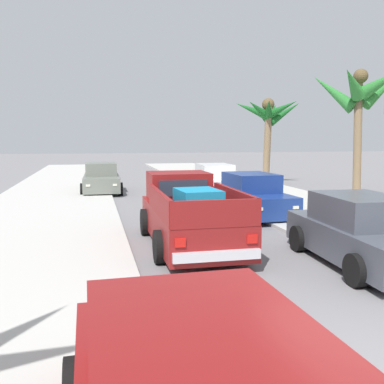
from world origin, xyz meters
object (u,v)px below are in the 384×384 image
at_px(car_right_mid, 251,196).
at_px(palm_tree_left_fore, 268,115).
at_px(car_left_far, 361,233).
at_px(car_left_mid, 101,179).
at_px(palm_tree_right_mid, 360,95).
at_px(car_right_near, 215,181).
at_px(pickup_truck, 188,214).

bearing_deg(car_right_mid, palm_tree_left_fore, 64.22).
bearing_deg(car_left_far, car_left_mid, 110.44).
bearing_deg(palm_tree_left_fore, car_left_mid, -167.99).
height_order(palm_tree_left_fore, palm_tree_right_mid, palm_tree_right_mid).
bearing_deg(car_left_mid, car_left_far, -69.56).
bearing_deg(car_right_near, pickup_truck, -110.12).
distance_m(car_left_mid, palm_tree_left_fore, 10.86).
height_order(pickup_truck, car_right_near, pickup_truck).
distance_m(car_right_near, palm_tree_left_fore, 7.38).
xyz_separation_m(car_right_near, car_left_far, (-0.07, -11.90, 0.00)).
xyz_separation_m(car_left_mid, car_right_mid, (5.13, -8.07, 0.00)).
relative_size(car_right_near, car_left_mid, 1.00).
distance_m(car_right_near, palm_tree_right_mid, 7.67).
height_order(car_left_mid, palm_tree_right_mid, palm_tree_right_mid).
height_order(car_left_far, palm_tree_right_mid, palm_tree_right_mid).
relative_size(palm_tree_left_fore, palm_tree_right_mid, 0.94).
xyz_separation_m(car_right_mid, car_left_far, (0.20, -6.23, 0.00)).
xyz_separation_m(pickup_truck, car_right_near, (3.40, 9.27, -0.09)).
bearing_deg(car_left_mid, car_right_near, -23.86).
distance_m(car_right_mid, palm_tree_right_mid, 6.05).
relative_size(car_left_far, palm_tree_right_mid, 0.78).
xyz_separation_m(pickup_truck, palm_tree_left_fore, (8.06, 13.80, 3.40)).
bearing_deg(car_right_mid, pickup_truck, -131.05).
bearing_deg(palm_tree_right_mid, palm_tree_left_fore, 88.55).
distance_m(pickup_truck, palm_tree_left_fore, 16.34).
bearing_deg(palm_tree_right_mid, car_right_mid, -171.97).
bearing_deg(pickup_truck, car_right_near, 69.88).
bearing_deg(car_left_mid, palm_tree_right_mid, -37.02).
bearing_deg(car_right_near, car_left_far, -90.34).
xyz_separation_m(palm_tree_left_fore, palm_tree_right_mid, (-0.24, -9.55, 0.27)).
bearing_deg(pickup_truck, car_left_far, -38.37).
xyz_separation_m(pickup_truck, car_left_far, (3.33, -2.63, -0.09)).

